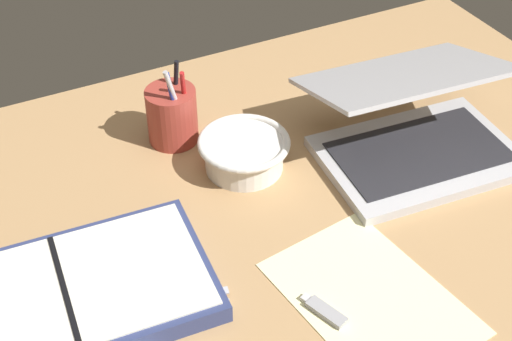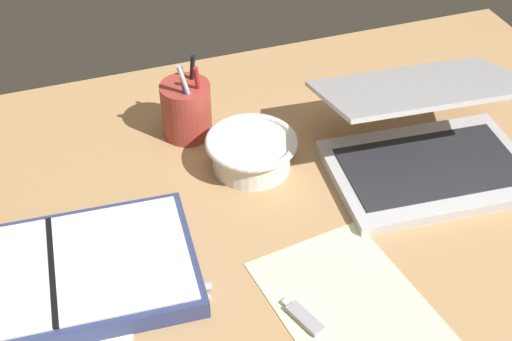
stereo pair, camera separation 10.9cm
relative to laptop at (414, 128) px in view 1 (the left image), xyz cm
name	(u,v)px [view 1 (the left image)]	position (x,y,z in cm)	size (l,w,h in cm)	color
desk_top	(283,223)	(-27.78, -5.00, -6.03)	(140.00, 100.00, 2.00)	tan
laptop	(414,128)	(0.00, 0.00, 0.00)	(35.10, 32.27, 16.26)	#B7B7BC
bowl	(244,152)	(-27.70, 8.94, -1.76)	(15.49, 15.49, 5.86)	silver
pen_cup	(172,115)	(-35.53, 21.52, 0.16)	(8.80, 8.80, 15.94)	#9E382D
planner	(66,297)	(-62.40, -6.95, -3.42)	(41.29, 25.48, 3.40)	navy
scissors	(162,300)	(-50.61, -12.17, -4.69)	(12.85, 8.79, 0.80)	#B7B7BC
paper_sheet_front	(371,298)	(-24.36, -24.58, -4.95)	(19.45, 28.23, 0.16)	#F4EFB2
usb_drive	(325,312)	(-31.50, -24.15, -4.53)	(4.00, 7.31, 1.00)	#99999E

